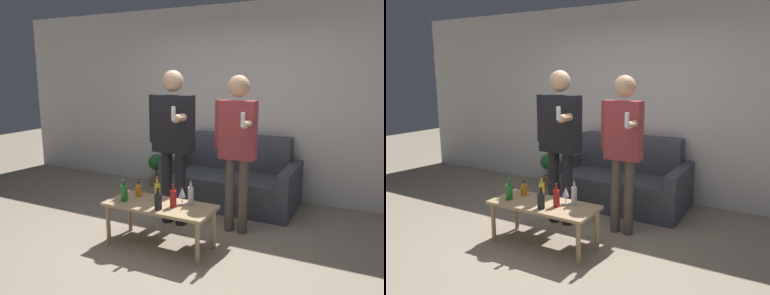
% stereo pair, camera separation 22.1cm
% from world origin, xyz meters
% --- Properties ---
extents(ground_plane, '(16.00, 16.00, 0.00)m').
position_xyz_m(ground_plane, '(0.00, 0.00, 0.00)').
color(ground_plane, gray).
extents(wall_back, '(8.00, 0.06, 2.70)m').
position_xyz_m(wall_back, '(0.00, 2.21, 1.35)').
color(wall_back, silver).
rests_on(wall_back, ground_plane).
extents(couch, '(1.72, 0.91, 0.90)m').
position_xyz_m(couch, '(0.06, 1.75, 0.32)').
color(couch, '#474C56').
rests_on(couch, ground_plane).
extents(coffee_table, '(1.12, 0.48, 0.45)m').
position_xyz_m(coffee_table, '(-0.13, 0.16, 0.40)').
color(coffee_table, tan).
rests_on(coffee_table, ground_plane).
extents(bottle_orange, '(0.07, 0.07, 0.21)m').
position_xyz_m(bottle_orange, '(-0.07, 0.03, 0.54)').
color(bottle_orange, black).
rests_on(bottle_orange, coffee_table).
extents(bottle_green, '(0.06, 0.06, 0.26)m').
position_xyz_m(bottle_green, '(0.16, 0.27, 0.56)').
color(bottle_green, silver).
rests_on(bottle_green, coffee_table).
extents(bottle_dark, '(0.06, 0.06, 0.26)m').
position_xyz_m(bottle_dark, '(-0.20, 0.23, 0.56)').
color(bottle_dark, yellow).
rests_on(bottle_dark, coffee_table).
extents(bottle_yellow, '(0.07, 0.07, 0.22)m').
position_xyz_m(bottle_yellow, '(-0.51, 0.09, 0.54)').
color(bottle_yellow, '#23752D').
rests_on(bottle_yellow, coffee_table).
extents(bottle_red, '(0.07, 0.07, 0.16)m').
position_xyz_m(bottle_red, '(-0.46, 0.27, 0.52)').
color(bottle_red, orange).
rests_on(bottle_red, coffee_table).
extents(bottle_clear, '(0.07, 0.07, 0.23)m').
position_xyz_m(bottle_clear, '(0.03, 0.15, 0.55)').
color(bottle_clear, '#B21E1E').
rests_on(bottle_clear, coffee_table).
extents(wine_glass_near, '(0.07, 0.07, 0.18)m').
position_xyz_m(wine_glass_near, '(0.07, 0.26, 0.58)').
color(wine_glass_near, silver).
rests_on(wine_glass_near, coffee_table).
extents(person_standing_left, '(0.54, 0.46, 1.78)m').
position_xyz_m(person_standing_left, '(-0.31, 0.76, 1.05)').
color(person_standing_left, '#232328').
rests_on(person_standing_left, ground_plane).
extents(person_standing_right, '(0.46, 0.43, 1.73)m').
position_xyz_m(person_standing_right, '(0.43, 0.85, 1.04)').
color(person_standing_right, brown).
rests_on(person_standing_right, ground_plane).
extents(potted_plant, '(0.25, 0.25, 0.51)m').
position_xyz_m(potted_plant, '(-1.29, 1.97, 0.30)').
color(potted_plant, '#936042').
rests_on(potted_plant, ground_plane).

